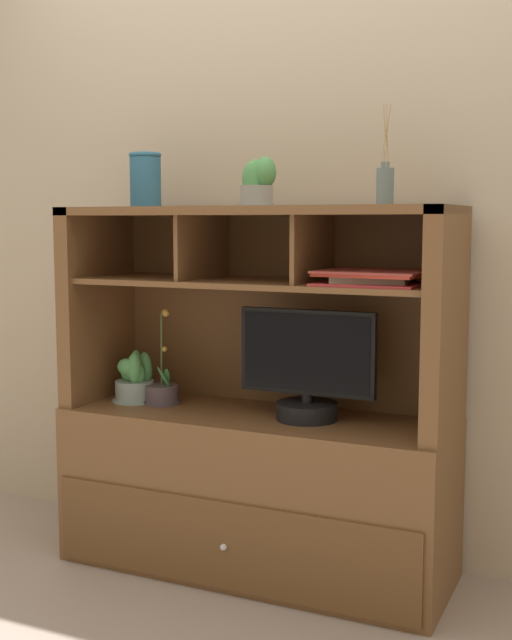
{
  "coord_description": "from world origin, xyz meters",
  "views": [
    {
      "loc": [
        1.21,
        -2.63,
        1.26
      ],
      "look_at": [
        0.0,
        0.0,
        0.91
      ],
      "focal_mm": 46.31,
      "sensor_mm": 36.0,
      "label": 1
    }
  ],
  "objects": [
    {
      "name": "floor_plane",
      "position": [
        0.0,
        0.0,
        -0.01
      ],
      "size": [
        6.0,
        6.0,
        0.02
      ],
      "primitive_type": "cube",
      "color": "#A39186",
      "rests_on": "ground"
    },
    {
      "name": "back_wall",
      "position": [
        0.0,
        0.27,
        1.4
      ],
      "size": [
        6.0,
        0.02,
        2.8
      ],
      "primitive_type": "cube",
      "color": "#BEAA8F",
      "rests_on": "ground"
    },
    {
      "name": "potted_fern",
      "position": [
        -0.51,
        -0.0,
        0.65
      ],
      "size": [
        0.17,
        0.17,
        0.2
      ],
      "color": "#8A9E99",
      "rests_on": "media_console"
    },
    {
      "name": "tv_monitor",
      "position": [
        0.2,
        -0.01,
        0.74
      ],
      "size": [
        0.49,
        0.22,
        0.39
      ],
      "color": "black",
      "rests_on": "media_console"
    },
    {
      "name": "media_console",
      "position": [
        0.0,
        0.01,
        0.43
      ],
      "size": [
        1.4,
        0.52,
        1.31
      ],
      "color": "brown",
      "rests_on": "ground"
    },
    {
      "name": "magazine_stack_left",
      "position": [
        0.44,
        -0.04,
        1.08
      ],
      "size": [
        0.36,
        0.32,
        0.05
      ],
      "color": "#AB2E31",
      "rests_on": "media_console"
    },
    {
      "name": "potted_succulent",
      "position": [
        0.01,
        0.01,
        1.39
      ],
      "size": [
        0.13,
        0.13,
        0.17
      ],
      "color": "gray",
      "rests_on": "media_console"
    },
    {
      "name": "potted_orchid",
      "position": [
        -0.39,
        -0.0,
        0.62
      ],
      "size": [
        0.14,
        0.14,
        0.36
      ],
      "color": "#50434A",
      "rests_on": "media_console"
    },
    {
      "name": "ceramic_vase",
      "position": [
        -0.46,
        0.01,
        1.41
      ],
      "size": [
        0.12,
        0.12,
        0.2
      ],
      "color": "#2B6283",
      "rests_on": "media_console"
    },
    {
      "name": "diffuser_bottle",
      "position": [
        0.46,
        0.02,
        1.38
      ],
      "size": [
        0.06,
        0.06,
        0.32
      ],
      "color": "slate",
      "rests_on": "media_console"
    }
  ]
}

